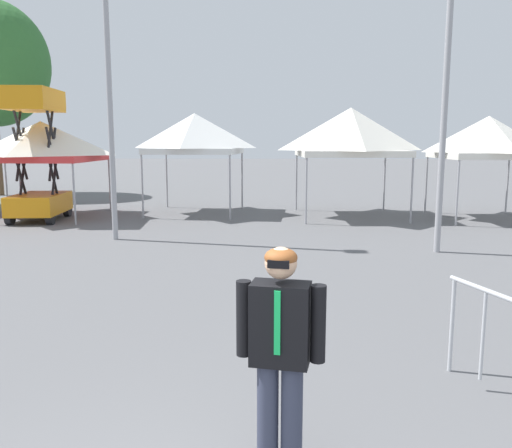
% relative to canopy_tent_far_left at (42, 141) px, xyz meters
% --- Properties ---
extents(canopy_tent_far_left, '(3.49, 3.49, 3.13)m').
position_rel_canopy_tent_far_left_xyz_m(canopy_tent_far_left, '(0.00, 0.00, 0.00)').
color(canopy_tent_far_left, '#9E9EA3').
rests_on(canopy_tent_far_left, ground).
extents(canopy_tent_center, '(3.22, 3.22, 3.42)m').
position_rel_canopy_tent_far_left_xyz_m(canopy_tent_center, '(4.87, 1.06, 0.26)').
color(canopy_tent_center, '#9E9EA3').
rests_on(canopy_tent_center, ground).
extents(canopy_tent_far_right, '(3.53, 3.53, 3.56)m').
position_rel_canopy_tent_far_left_xyz_m(canopy_tent_far_right, '(10.07, 0.43, 0.30)').
color(canopy_tent_far_right, '#9E9EA3').
rests_on(canopy_tent_far_right, ground).
extents(canopy_tent_behind_center, '(3.09, 3.09, 3.27)m').
position_rel_canopy_tent_far_left_xyz_m(canopy_tent_behind_center, '(14.35, 0.03, 0.13)').
color(canopy_tent_behind_center, '#9E9EA3').
rests_on(canopy_tent_behind_center, ground).
extents(scissor_lift, '(1.60, 2.42, 4.07)m').
position_rel_canopy_tent_far_left_xyz_m(scissor_lift, '(0.18, -0.84, -1.25)').
color(scissor_lift, black).
rests_on(scissor_lift, ground).
extents(person_foreground, '(0.64, 0.31, 1.78)m').
position_rel_canopy_tent_far_left_xyz_m(person_foreground, '(7.67, -13.40, -1.45)').
color(person_foreground, '#33384C').
rests_on(person_foreground, ground).
extents(light_pole_near_lift, '(0.36, 0.36, 8.66)m').
position_rel_canopy_tent_far_left_xyz_m(light_pole_near_lift, '(3.53, -3.92, 2.42)').
color(light_pole_near_lift, '#9E9EA3').
rests_on(light_pole_near_lift, ground).
extents(light_pole_opposite_side, '(0.36, 0.36, 9.29)m').
position_rel_canopy_tent_far_left_xyz_m(light_pole_opposite_side, '(11.32, -5.17, 2.74)').
color(light_pole_opposite_side, '#9E9EA3').
rests_on(light_pole_opposite_side, ground).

